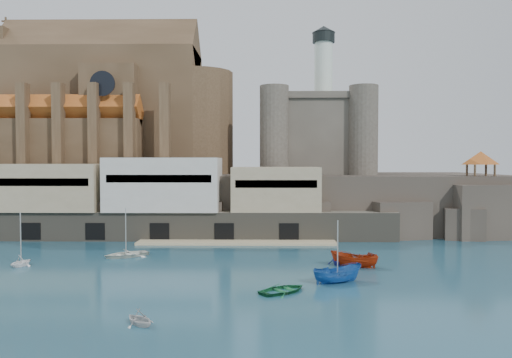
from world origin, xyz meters
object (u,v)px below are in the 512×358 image
at_px(castle_keep, 315,131).
at_px(boat_1, 140,325).
at_px(pavilion, 481,160).
at_px(boat_2, 337,283).
at_px(church, 111,113).

relative_size(castle_keep, boat_1, 9.85).
height_order(pavilion, boat_2, pavilion).
distance_m(castle_keep, pavilion, 30.50).
distance_m(church, castle_keep, 40.39).
bearing_deg(pavilion, castle_keep, 149.82).
bearing_deg(boat_1, pavilion, -1.93).
xyz_separation_m(church, boat_1, (20.74, -61.48, -22.13)).
height_order(castle_keep, pavilion, castle_keep).
height_order(castle_keep, boat_2, castle_keep).
xyz_separation_m(church, castle_keep, (40.21, -0.78, -3.81)).
bearing_deg(castle_keep, pavilion, -30.18).
bearing_deg(castle_keep, boat_1, -107.78).
distance_m(boat_1, boat_2, 21.67).
bearing_deg(boat_2, castle_keep, -26.12).
height_order(church, castle_keep, church).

